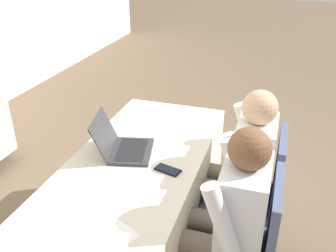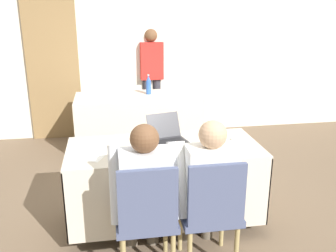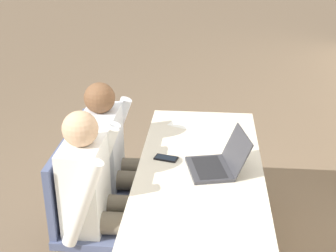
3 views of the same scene
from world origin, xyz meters
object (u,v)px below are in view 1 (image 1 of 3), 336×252
object	(u,v)px
cell_phone	(168,170)
person_checkered_shirt	(226,217)
chair_near_right	(254,192)
laptop	(124,146)
person_white_shirt	(239,167)
chair_near_left	(244,245)

from	to	relation	value
cell_phone	person_checkered_shirt	xyz separation A→B (m)	(-0.18, -0.36, -0.09)
cell_phone	chair_near_right	xyz separation A→B (m)	(0.29, -0.47, -0.25)
cell_phone	chair_near_right	world-z (taller)	chair_near_right
cell_phone	laptop	bearing A→B (deg)	85.22
cell_phone	person_white_shirt	world-z (taller)	person_white_shirt
chair_near_left	person_checkered_shirt	size ratio (longest dim) A/B	0.78
chair_near_left	chair_near_right	bearing A→B (deg)	-180.00
person_checkered_shirt	chair_near_right	bearing A→B (deg)	167.64
chair_near_left	person_checkered_shirt	xyz separation A→B (m)	(-0.00, 0.10, 0.16)
person_checkered_shirt	person_white_shirt	size ratio (longest dim) A/B	1.00
laptop	chair_near_right	world-z (taller)	laptop
laptop	chair_near_left	world-z (taller)	laptop
chair_near_left	person_white_shirt	size ratio (longest dim) A/B	0.78
chair_near_right	person_white_shirt	distance (m)	0.19
laptop	person_checkered_shirt	distance (m)	0.75
cell_phone	chair_near_right	size ratio (longest dim) A/B	0.17
laptop	cell_phone	bearing A→B (deg)	-122.37
cell_phone	chair_near_right	distance (m)	0.61
person_checkered_shirt	cell_phone	bearing A→B (deg)	-116.43
laptop	person_white_shirt	world-z (taller)	person_white_shirt
laptop	person_checkered_shirt	size ratio (longest dim) A/B	0.33
chair_near_left	person_checkered_shirt	bearing A→B (deg)	-90.00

